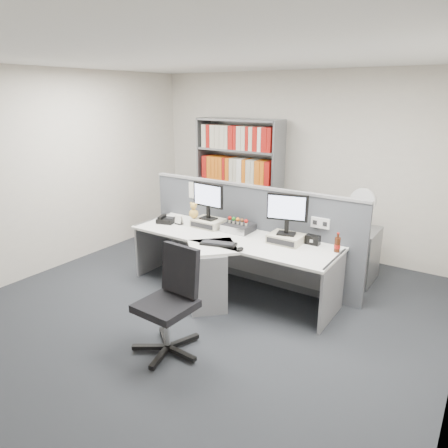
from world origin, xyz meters
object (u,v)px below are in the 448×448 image
Objects in this scene: speaker at (313,240)px; keyboard at (218,244)px; shelving_unit at (239,184)px; office_chair at (171,298)px; filing_cabinet at (357,255)px; mouse at (240,249)px; monitor_left at (208,198)px; desk_phone at (166,220)px; desk_calendar at (179,221)px; desk at (221,263)px; cola_bottle at (337,245)px; desktop_pc at (238,227)px; monitor_right at (287,211)px; desk_fan at (363,204)px.

keyboard is at bearing -145.62° from speaker.
shelving_unit is 3.19m from office_chair.
filing_cabinet is at bearing 72.66° from speaker.
filing_cabinet is (0.86, 1.53, -0.39)m from mouse.
monitor_left is 0.69m from desk_phone.
desk_phone is (-1.06, 0.32, 0.02)m from keyboard.
desk_phone is 0.38× the size of filing_cabinet.
office_chair is (1.03, -1.37, -0.24)m from desk_calendar.
filing_cabinet is (1.20, 1.40, -0.11)m from desk.
monitor_left reaches higher than filing_cabinet.
mouse is 0.49× the size of cola_bottle.
desktop_pc is at bearing 13.31° from desk_phone.
desk_phone is 2.21× the size of desk_calendar.
desktop_pc reaches higher than mouse.
monitor_left is 2.09m from filing_cabinet.
monitor_right is 4.46× the size of mouse.
filing_cabinet is at bearing 29.46° from desk_calendar.
office_chair reaches higher than desktop_pc.
monitor_left is 1.75× the size of desk_phone.
mouse is (-0.30, -0.52, -0.36)m from monitor_right.
cola_bottle reaches higher than filing_cabinet.
desktop_pc reaches higher than keyboard.
monitor_right reaches higher than desk_phone.
monitor_left is 3.88× the size of desk_calendar.
monitor_left is at bearing -175.16° from speaker.
desktop_pc is 1.31× the size of desk_phone.
desk_phone is at bearing 132.53° from office_chair.
mouse is at bearing -148.10° from cola_bottle.
shelving_unit is at bearing 136.41° from monitor_right.
desk_calendar is (-0.87, 0.36, 0.04)m from keyboard.
desk is 0.54m from desktop_pc.
monitor_right is 1.36× the size of desktop_pc.
monitor_right is 0.48× the size of office_chair.
desktop_pc is 1.60m from office_chair.
speaker is (1.76, 0.25, 0.00)m from desk_calendar.
speaker reaches higher than keyboard.
mouse is (0.30, -0.03, 0.01)m from keyboard.
shelving_unit is (0.13, 1.64, 0.22)m from desk_phone.
desk_phone is at bearing -151.98° from desk_fan.
desk is at bearing 106.54° from keyboard.
desk_calendar is (-1.17, 0.38, 0.03)m from mouse.
shelving_unit reaches higher than speaker.
monitor_right is at bearing -157.36° from speaker.
desktop_pc is at bearing 95.47° from desk.
office_chair reaches higher than keyboard.
monitor_left reaches higher than keyboard.
office_chair is at bearing -66.64° from monitor_left.
cola_bottle reaches higher than keyboard.
keyboard is 0.94m from desk_calendar.
office_chair reaches higher than speaker.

